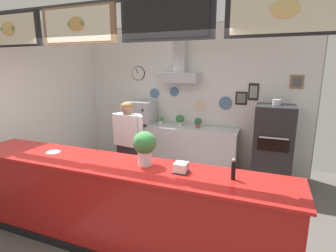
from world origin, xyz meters
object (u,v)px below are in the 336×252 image
pizza_oven (273,147)px  napkin_holder (181,168)px  espresso_machine (141,113)px  basil_vase (145,147)px  shop_worker (128,145)px  potted_sage (161,120)px  potted_thyme (180,119)px  potted_basil (198,122)px  condiment_plate (53,152)px  pepper_grinder (233,169)px

pizza_oven → napkin_holder: (-0.92, -2.38, 0.35)m
espresso_machine → napkin_holder: bearing=-54.7°
espresso_machine → basil_vase: bearing=-61.6°
shop_worker → espresso_machine: (-0.44, 1.32, 0.32)m
pizza_oven → napkin_holder: pizza_oven is taller
shop_worker → potted_sage: bearing=-81.7°
espresso_machine → napkin_holder: (1.78, -2.52, -0.07)m
pizza_oven → potted_thyme: bearing=174.1°
potted_thyme → napkin_holder: size_ratio=1.45×
potted_sage → espresso_machine: bearing=-172.7°
potted_thyme → potted_basil: 0.39m
espresso_machine → condiment_plate: bearing=-89.3°
pizza_oven → pepper_grinder: bearing=-99.1°
potted_sage → shop_worker: bearing=-89.9°
espresso_machine → napkin_holder: 3.09m
shop_worker → potted_sage: (-0.00, 1.38, 0.19)m
potted_thyme → napkin_holder: (0.90, -2.57, 0.02)m
potted_basil → basil_vase: size_ratio=0.52×
shop_worker → espresso_machine: size_ratio=2.91×
shop_worker → basil_vase: 1.51m
condiment_plate → potted_basil: bearing=64.1°
potted_sage → pepper_grinder: (1.88, -2.56, 0.12)m
potted_basil → pizza_oven: bearing=-7.2°
espresso_machine → condiment_plate: (0.03, -2.53, -0.12)m
potted_thyme → potted_sage: bearing=178.5°
shop_worker → napkin_holder: shop_worker is taller
shop_worker → potted_basil: bearing=-113.1°
potted_basil → potted_sage: 0.83m
potted_thyme → espresso_machine: bearing=-177.1°
potted_thyme → condiment_plate: (-0.86, -2.57, -0.02)m
potted_thyme → basil_vase: bearing=-79.8°
potted_basil → potted_sage: size_ratio=1.07×
shop_worker → espresso_machine: bearing=-63.3°
shop_worker → potted_thyme: bearing=-99.6°
napkin_holder → potted_basil: bearing=101.3°
napkin_holder → basil_vase: bearing=173.9°
potted_basil → napkin_holder: bearing=-78.7°
potted_thyme → potted_basil: potted_thyme is taller
pepper_grinder → condiment_plate: size_ratio=1.26×
shop_worker → potted_sage: size_ratio=8.37×
potted_thyme → napkin_holder: 2.72m
potted_basil → basil_vase: basil_vase is taller
potted_basil → napkin_holder: (0.51, -2.56, 0.05)m
espresso_machine → basil_vase: (1.34, -2.48, 0.09)m
shop_worker → napkin_holder: bearing=146.5°
potted_sage → napkin_holder: bearing=-62.5°
shop_worker → potted_sage: 1.39m
basil_vase → condiment_plate: size_ratio=2.23×
basil_vase → napkin_holder: basil_vase is taller
espresso_machine → potted_thyme: 0.89m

